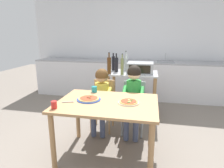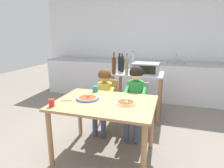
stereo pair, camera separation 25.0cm
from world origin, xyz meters
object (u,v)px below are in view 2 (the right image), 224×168
Objects in this scene: bottle_tall_green_wine at (114,65)px; pizza_plate_cream at (126,103)px; bottle_clear_vinegar at (122,64)px; drinking_cup_teal at (95,89)px; pizza_plate_blue_rimmed at (87,98)px; dining_table at (105,110)px; bottle_dark_olive_oil at (132,63)px; bottle_squat_spirits at (120,63)px; child_in_yellow_shirt at (104,92)px; bottle_brown_beer at (127,66)px; dining_chair_left at (106,101)px; dining_chair_right at (136,104)px; bottle_slim_sauce at (123,64)px; toaster_oven at (146,68)px; serving_spoon at (67,100)px; child_in_green_shirt at (135,92)px; drinking_cup_red at (52,103)px; kitchen_island_cart at (138,88)px.

bottle_tall_green_wine is 1.53× the size of pizza_plate_cream.
bottle_clear_vinegar is 4.26× the size of drinking_cup_teal.
dining_table is at bearing -6.90° from pizza_plate_blue_rimmed.
bottle_dark_olive_oil reaches higher than pizza_plate_blue_rimmed.
bottle_squat_spirits reaches higher than child_in_yellow_shirt.
bottle_brown_beer is 0.69m from dining_chair_left.
drinking_cup_teal is (-0.53, -0.37, 0.31)m from dining_chair_right.
dining_table is (0.18, -1.62, -0.33)m from bottle_slim_sauce.
serving_spoon is at bearing -117.67° from toaster_oven.
bottle_clear_vinegar is 0.81m from dining_chair_left.
bottle_squat_spirits reaches higher than child_in_green_shirt.
child_in_yellow_shirt is at bearing 178.71° from child_in_green_shirt.
child_in_green_shirt reaches higher than dining_chair_left.
bottle_tall_green_wine is 0.47× the size of dining_chair_left.
bottle_tall_green_wine is (-0.53, -0.24, 0.06)m from toaster_oven.
pizza_plate_blue_rimmed is 1.19× the size of pizza_plate_cream.
drinking_cup_red is at bearing -103.11° from bottle_clear_vinegar.
dining_chair_left reaches higher than serving_spoon.
toaster_oven is 1.25× the size of bottle_dark_olive_oil.
bottle_slim_sauce reaches higher than pizza_plate_cream.
bottle_brown_beer is 1.14m from pizza_plate_cream.
dining_table is 1.50× the size of dining_chair_left.
bottle_squat_spirits is (-0.40, 0.14, 0.43)m from kitchen_island_cart.
serving_spoon is (-0.46, -0.11, 0.11)m from dining_table.
bottle_clear_vinegar is 1.53m from serving_spoon.
bottle_clear_vinegar is at bearing 95.67° from dining_table.
drinking_cup_teal is at bearing -94.34° from dining_chair_left.
serving_spoon is (-0.72, -0.85, 0.27)m from dining_chair_right.
dining_chair_left is 0.23m from child_in_yellow_shirt.
dining_chair_right is at bearing -82.49° from kitchen_island_cart.
bottle_brown_beer is 4.53× the size of drinking_cup_teal.
bottle_clear_vinegar reaches higher than toaster_oven.
dining_chair_left is 0.50m from dining_chair_right.
bottle_brown_beer is (-0.16, -0.26, 0.44)m from kitchen_island_cart.
pizza_plate_blue_rimmed is (-0.26, -1.07, -0.25)m from bottle_brown_beer.
drinking_cup_red reaches higher than pizza_plate_blue_rimmed.
bottle_slim_sauce is at bearing 79.82° from drinking_cup_red.
bottle_brown_beer is 1.16m from dining_table.
bottle_brown_beer is 1.39× the size of bottle_slim_sauce.
pizza_plate_cream is at bearing -50.96° from child_in_yellow_shirt.
kitchen_island_cart reaches higher than drinking_cup_red.
bottle_slim_sauce is at bearing 116.59° from dining_chair_right.
bottle_dark_olive_oil is (0.23, 0.07, 0.01)m from bottle_squat_spirits.
kitchen_island_cart is 1.11× the size of dining_chair_left.
bottle_clear_vinegar is 0.43× the size of dining_chair_right.
dining_chair_left is at bearing 124.29° from pizza_plate_cream.
bottle_squat_spirits is at bearing 118.79° from child_in_green_shirt.
bottle_dark_olive_oil reaches higher than dining_table.
drinking_cup_teal is (-0.58, -0.99, -0.17)m from toaster_oven.
pizza_plate_cream is at bearing -72.10° from bottle_squat_spirits.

